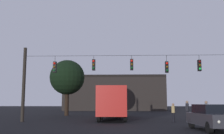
{
  "coord_description": "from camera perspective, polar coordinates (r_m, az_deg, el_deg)",
  "views": [
    {
      "loc": [
        -0.43,
        -6.3,
        1.64
      ],
      "look_at": [
        -1.36,
        17.13,
        4.8
      ],
      "focal_mm": 42.09,
      "sensor_mm": 36.0,
      "label": 1
    }
  ],
  "objects": [
    {
      "name": "ground_plane",
      "position": [
        30.85,
        3.11,
        -10.72
      ],
      "size": [
        168.0,
        168.0,
        0.0
      ],
      "primitive_type": "plane",
      "color": "black",
      "rests_on": "ground"
    },
    {
      "name": "overhead_signal_span",
      "position": [
        22.3,
        3.48,
        -2.3
      ],
      "size": [
        18.09,
        0.44,
        6.37
      ],
      "color": "black",
      "rests_on": "ground"
    },
    {
      "name": "city_bus",
      "position": [
        26.49,
        0.43,
        -7.19
      ],
      "size": [
        2.62,
        11.02,
        3.0
      ],
      "color": "#B21E19",
      "rests_on": "ground"
    },
    {
      "name": "car_near_right",
      "position": [
        16.73,
        20.97,
        -10.07
      ],
      "size": [
        2.1,
        4.43,
        1.52
      ],
      "color": "#2D2D33",
      "rests_on": "ground"
    },
    {
      "name": "pedestrian_crossing_left",
      "position": [
        22.85,
        13.17,
        -9.4
      ],
      "size": [
        0.34,
        0.42,
        1.56
      ],
      "color": "black",
      "rests_on": "ground"
    },
    {
      "name": "pedestrian_crossing_center",
      "position": [
        24.52,
        16.03,
        -8.84
      ],
      "size": [
        0.36,
        0.42,
        1.78
      ],
      "color": "black",
      "rests_on": "ground"
    },
    {
      "name": "pedestrian_crossing_right",
      "position": [
        22.83,
        19.84,
        -8.83
      ],
      "size": [
        0.25,
        0.36,
        1.76
      ],
      "color": "black",
      "rests_on": "ground"
    },
    {
      "name": "corner_building",
      "position": [
        56.78,
        0.63,
        -5.81
      ],
      "size": [
        20.15,
        12.39,
        6.99
      ],
      "color": "black",
      "rests_on": "ground"
    },
    {
      "name": "tree_left_silhouette",
      "position": [
        33.54,
        -9.69,
        -2.27
      ],
      "size": [
        4.37,
        4.37,
        6.95
      ],
      "color": "black",
      "rests_on": "ground"
    }
  ]
}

